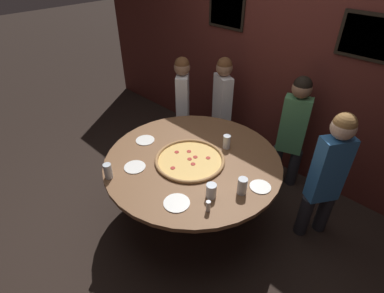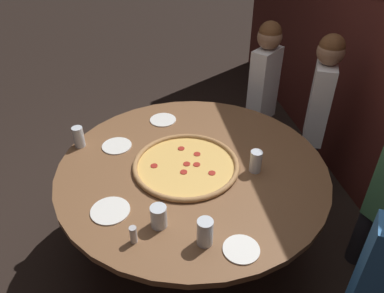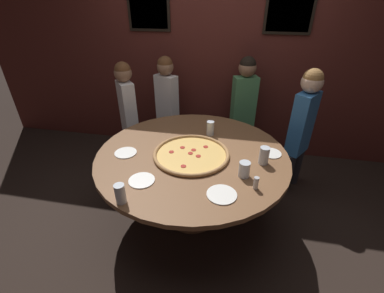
# 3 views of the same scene
# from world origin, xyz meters

# --- Properties ---
(ground_plane) EXTENTS (24.00, 24.00, 0.00)m
(ground_plane) POSITION_xyz_m (0.00, 0.00, 0.00)
(ground_plane) COLOR black
(back_wall) EXTENTS (6.40, 0.08, 2.60)m
(back_wall) POSITION_xyz_m (0.00, 1.44, 1.30)
(back_wall) COLOR #4C1E19
(back_wall) RESTS_ON ground_plane
(dining_table) EXTENTS (1.68, 1.68, 0.74)m
(dining_table) POSITION_xyz_m (0.00, 0.00, 0.62)
(dining_table) COLOR brown
(dining_table) RESTS_ON ground_plane
(giant_pizza) EXTENTS (0.66, 0.66, 0.03)m
(giant_pizza) POSITION_xyz_m (-0.00, -0.04, 0.75)
(giant_pizza) COLOR #EAB75B
(giant_pizza) RESTS_ON dining_table
(drink_cup_centre_back) EXTENTS (0.07, 0.07, 0.14)m
(drink_cup_centre_back) POSITION_xyz_m (0.11, 0.37, 0.81)
(drink_cup_centre_back) COLOR silver
(drink_cup_centre_back) RESTS_ON dining_table
(drink_cup_by_shaker) EXTENTS (0.07, 0.07, 0.14)m
(drink_cup_by_shaker) POSITION_xyz_m (-0.35, -0.70, 0.81)
(drink_cup_by_shaker) COLOR silver
(drink_cup_by_shaker) RESTS_ON dining_table
(drink_cup_far_right) EXTENTS (0.08, 0.08, 0.15)m
(drink_cup_far_right) POSITION_xyz_m (0.60, -0.04, 0.81)
(drink_cup_far_right) COLOR silver
(drink_cup_far_right) RESTS_ON dining_table
(drink_cup_beside_pizza) EXTENTS (0.09, 0.09, 0.12)m
(drink_cup_beside_pizza) POSITION_xyz_m (0.45, -0.25, 0.80)
(drink_cup_beside_pizza) COLOR silver
(drink_cup_beside_pizza) RESTS_ON dining_table
(white_plate_far_back) EXTENTS (0.21, 0.21, 0.01)m
(white_plate_far_back) POSITION_xyz_m (0.31, -0.50, 0.74)
(white_plate_far_back) COLOR white
(white_plate_far_back) RESTS_ON dining_table
(white_plate_beside_cup) EXTENTS (0.20, 0.20, 0.01)m
(white_plate_beside_cup) POSITION_xyz_m (-0.30, -0.46, 0.74)
(white_plate_beside_cup) COLOR white
(white_plate_beside_cup) RESTS_ON dining_table
(white_plate_right_side) EXTENTS (0.19, 0.19, 0.01)m
(white_plate_right_side) POSITION_xyz_m (-0.57, -0.12, 0.74)
(white_plate_right_side) COLOR white
(white_plate_right_side) RESTS_ON dining_table
(white_plate_left_side) EXTENTS (0.18, 0.18, 0.01)m
(white_plate_left_side) POSITION_xyz_m (0.68, 0.12, 0.74)
(white_plate_left_side) COLOR white
(white_plate_left_side) RESTS_ON dining_table
(condiment_shaker) EXTENTS (0.04, 0.04, 0.10)m
(condiment_shaker) POSITION_xyz_m (0.54, -0.39, 0.79)
(condiment_shaker) COLOR silver
(condiment_shaker) RESTS_ON dining_table
(diner_side_left) EXTENTS (0.29, 0.35, 1.36)m
(diner_side_left) POSITION_xyz_m (1.02, 0.67, 0.77)
(diner_side_left) COLOR #232328
(diner_side_left) RESTS_ON ground_plane
(diner_centre_back) EXTENTS (0.35, 0.26, 1.33)m
(diner_centre_back) POSITION_xyz_m (-0.54, 1.09, 0.75)
(diner_centre_back) COLOR #232328
(diner_centre_back) RESTS_ON ground_plane
(diner_far_left) EXTENTS (0.30, 0.33, 1.31)m
(diner_far_left) POSITION_xyz_m (-0.94, 0.78, 0.74)
(diner_far_left) COLOR #232328
(diner_far_left) RESTS_ON ground_plane
(diner_far_right) EXTENTS (0.36, 0.24, 1.35)m
(diner_far_right) POSITION_xyz_m (0.42, 1.15, 0.77)
(diner_far_right) COLOR #232328
(diner_far_right) RESTS_ON ground_plane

